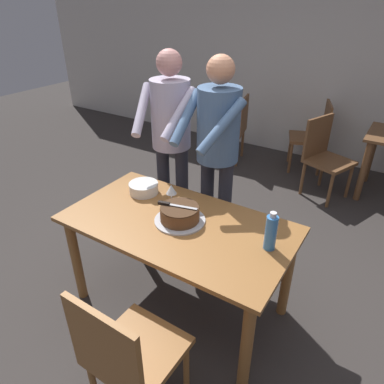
{
  "coord_description": "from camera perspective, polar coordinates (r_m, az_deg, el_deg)",
  "views": [
    {
      "loc": [
        1.11,
        -1.57,
        2.07
      ],
      "look_at": [
        0.01,
        0.17,
        0.9
      ],
      "focal_mm": 32.79,
      "sensor_mm": 36.0,
      "label": 1
    }
  ],
  "objects": [
    {
      "name": "background_chair_0",
      "position": [
        4.84,
        19.18,
        8.89
      ],
      "size": [
        0.56,
        0.56,
        0.9
      ],
      "color": "brown",
      "rests_on": "ground_plane"
    },
    {
      "name": "wine_glass_near",
      "position": [
        2.49,
        -3.39,
        0.34
      ],
      "size": [
        0.08,
        0.08,
        0.14
      ],
      "color": "silver",
      "rests_on": "main_dining_table"
    },
    {
      "name": "main_dining_table",
      "position": [
        2.4,
        -2.31,
        -7.23
      ],
      "size": [
        1.52,
        0.83,
        0.75
      ],
      "color": "#9E6633",
      "rests_on": "ground_plane"
    },
    {
      "name": "cake_on_platter",
      "position": [
        2.31,
        -2.0,
        -3.68
      ],
      "size": [
        0.34,
        0.34,
        0.11
      ],
      "color": "silver",
      "rests_on": "main_dining_table"
    },
    {
      "name": "plate_stack",
      "position": [
        2.67,
        -7.86,
        0.66
      ],
      "size": [
        0.22,
        0.22,
        0.08
      ],
      "color": "white",
      "rests_on": "main_dining_table"
    },
    {
      "name": "ground_plane",
      "position": [
        2.82,
        -2.04,
        -17.58
      ],
      "size": [
        14.0,
        14.0,
        0.0
      ],
      "primitive_type": "plane",
      "color": "#383330"
    },
    {
      "name": "water_bottle",
      "position": [
        2.09,
        12.71,
        -6.4
      ],
      "size": [
        0.07,
        0.07,
        0.25
      ],
      "color": "#387AC6",
      "rests_on": "main_dining_table"
    },
    {
      "name": "person_standing_beside",
      "position": [
        2.92,
        -3.48,
        9.65
      ],
      "size": [
        0.46,
        0.57,
        1.72
      ],
      "color": "#2D2D38",
      "rests_on": "ground_plane"
    },
    {
      "name": "person_cutting_cake",
      "position": [
        2.68,
        4.1,
        7.7
      ],
      "size": [
        0.46,
        0.57,
        1.72
      ],
      "color": "#2D2D38",
      "rests_on": "ground_plane"
    },
    {
      "name": "chair_near_side",
      "position": [
        1.97,
        -10.53,
        -24.43
      ],
      "size": [
        0.45,
        0.45,
        0.9
      ],
      "color": "#9E6633",
      "rests_on": "ground_plane"
    },
    {
      "name": "cake_knife",
      "position": [
        2.3,
        -3.71,
        -2.02
      ],
      "size": [
        0.27,
        0.09,
        0.02
      ],
      "color": "silver",
      "rests_on": "cake_on_platter"
    },
    {
      "name": "back_wall",
      "position": [
        5.11,
        20.84,
        19.7
      ],
      "size": [
        10.0,
        0.12,
        2.7
      ],
      "primitive_type": "cube",
      "color": "silver",
      "rests_on": "ground_plane"
    },
    {
      "name": "background_chair_3",
      "position": [
        4.88,
        6.78,
        10.5
      ],
      "size": [
        0.53,
        0.53,
        0.9
      ],
      "color": "brown",
      "rests_on": "ground_plane"
    },
    {
      "name": "background_chair_1",
      "position": [
        4.23,
        20.75,
        5.69
      ],
      "size": [
        0.57,
        0.57,
        0.9
      ],
      "color": "brown",
      "rests_on": "ground_plane"
    }
  ]
}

